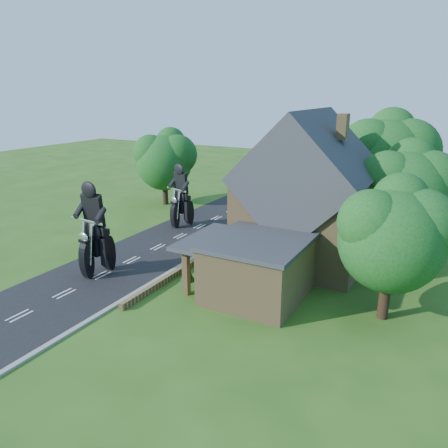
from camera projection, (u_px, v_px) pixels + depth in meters
The scene contains 19 objects.
ground at pixel (132, 260), 30.49m from camera, with size 120.00×120.00×0.00m, color #295217.
road at pixel (132, 260), 30.49m from camera, with size 7.00×80.00×0.02m, color black.
kerb at pixel (175, 269), 28.80m from camera, with size 0.30×80.00×0.12m, color gray.
garden_wall at pixel (220, 246), 32.65m from camera, with size 0.30×22.00×0.40m, color olive.
house at pixel (307, 199), 29.44m from camera, with size 9.54×8.64×10.24m.
annex at pixel (256, 267), 24.78m from camera, with size 7.05×5.94×3.44m.
tree_annex_side at pixel (400, 233), 21.34m from camera, with size 5.64×5.20×7.48m.
tree_house_right at pixel (411, 189), 28.56m from camera, with size 6.51×6.00×8.40m.
tree_behind_house at pixel (391, 156), 35.71m from camera, with size 7.81×7.20×10.08m.
tree_behind_left at pixel (323, 155), 39.44m from camera, with size 6.94×6.40×9.16m.
tree_far_road at pixel (168, 158), 44.06m from camera, with size 6.08×5.60×7.84m.
shrub_a at pixel (187, 272), 27.06m from camera, with size 0.90×0.90×1.10m, color #103317.
shrub_b at pixel (208, 259), 29.16m from camera, with size 0.90×0.90×1.10m, color #103317.
shrub_c at pixel (226, 248), 31.25m from camera, with size 0.90×0.90×1.10m, color #103317.
shrub_d at pixel (255, 229), 35.45m from camera, with size 0.90×0.90×1.10m, color #103317.
shrub_e at pixel (267, 222), 37.55m from camera, with size 0.90×0.90×1.10m, color #103317.
shrub_f at pixel (278, 215), 39.64m from camera, with size 0.90×0.90×1.10m, color #103317.
motorcycle_lead at pixel (98, 261), 27.96m from camera, with size 0.50×1.97×1.83m, color black, non-canonical shape.
motorcycle_follow at pixel (182, 217), 37.91m from camera, with size 0.45×1.77×1.65m, color black, non-canonical shape.
Camera 1 is at (19.29, -21.83, 11.35)m, focal length 35.00 mm.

